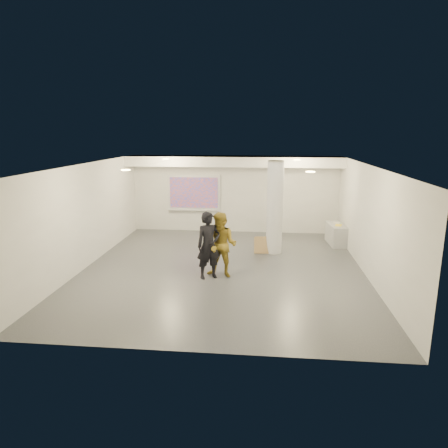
# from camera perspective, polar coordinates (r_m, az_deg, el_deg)

# --- Properties ---
(floor) EXTENTS (8.00, 9.00, 0.01)m
(floor) POSITION_cam_1_polar(r_m,az_deg,el_deg) (11.63, -0.20, -6.45)
(floor) COLOR #36383D
(floor) RESTS_ON ground
(ceiling) EXTENTS (8.00, 9.00, 0.01)m
(ceiling) POSITION_cam_1_polar(r_m,az_deg,el_deg) (11.00, -0.21, 8.44)
(ceiling) COLOR white
(ceiling) RESTS_ON floor
(wall_back) EXTENTS (8.00, 0.01, 3.00)m
(wall_back) POSITION_cam_1_polar(r_m,az_deg,el_deg) (15.63, 1.51, 4.28)
(wall_back) COLOR silver
(wall_back) RESTS_ON floor
(wall_front) EXTENTS (8.00, 0.01, 3.00)m
(wall_front) POSITION_cam_1_polar(r_m,az_deg,el_deg) (6.93, -4.10, -7.12)
(wall_front) COLOR silver
(wall_front) RESTS_ON floor
(wall_left) EXTENTS (0.01, 9.00, 3.00)m
(wall_left) POSITION_cam_1_polar(r_m,az_deg,el_deg) (12.29, -19.10, 1.14)
(wall_left) COLOR silver
(wall_left) RESTS_ON floor
(wall_right) EXTENTS (0.01, 9.00, 3.00)m
(wall_right) POSITION_cam_1_polar(r_m,az_deg,el_deg) (11.52, 19.99, 0.31)
(wall_right) COLOR silver
(wall_right) RESTS_ON floor
(soffit_band) EXTENTS (8.00, 1.10, 0.36)m
(soffit_band) POSITION_cam_1_polar(r_m,az_deg,el_deg) (14.94, 1.38, 8.97)
(soffit_band) COLOR white
(soffit_band) RESTS_ON ceiling
(downlight_nw) EXTENTS (0.22, 0.22, 0.02)m
(downlight_nw) POSITION_cam_1_polar(r_m,az_deg,el_deg) (13.85, -8.32, 9.17)
(downlight_nw) COLOR #E8CF76
(downlight_nw) RESTS_ON ceiling
(downlight_ne) EXTENTS (0.22, 0.22, 0.02)m
(downlight_ne) POSITION_cam_1_polar(r_m,az_deg,el_deg) (13.48, 10.38, 9.00)
(downlight_ne) COLOR #E8CF76
(downlight_ne) RESTS_ON ceiling
(downlight_sw) EXTENTS (0.22, 0.22, 0.02)m
(downlight_sw) POSITION_cam_1_polar(r_m,az_deg,el_deg) (10.02, -13.85, 7.50)
(downlight_sw) COLOR #E8CF76
(downlight_sw) RESTS_ON ceiling
(downlight_se) EXTENTS (0.22, 0.22, 0.02)m
(downlight_se) POSITION_cam_1_polar(r_m,az_deg,el_deg) (9.51, 12.23, 7.30)
(downlight_se) COLOR #E8CF76
(downlight_se) RESTS_ON ceiling
(column) EXTENTS (0.52, 0.52, 3.00)m
(column) POSITION_cam_1_polar(r_m,az_deg,el_deg) (12.93, 7.26, 2.32)
(column) COLOR silver
(column) RESTS_ON floor
(projection_screen) EXTENTS (2.10, 0.13, 1.42)m
(projection_screen) POSITION_cam_1_polar(r_m,az_deg,el_deg) (15.78, -4.32, 4.43)
(projection_screen) COLOR silver
(projection_screen) RESTS_ON wall_back
(credenza) EXTENTS (0.61, 1.26, 0.71)m
(credenza) POSITION_cam_1_polar(r_m,az_deg,el_deg) (14.60, 15.76, -1.44)
(credenza) COLOR #989A9D
(credenza) RESTS_ON floor
(papers_stack) EXTENTS (0.28, 0.32, 0.02)m
(papers_stack) POSITION_cam_1_polar(r_m,az_deg,el_deg) (14.73, 15.76, 0.15)
(papers_stack) COLOR silver
(papers_stack) RESTS_ON credenza
(postit_pad) EXTENTS (0.27, 0.32, 0.03)m
(postit_pad) POSITION_cam_1_polar(r_m,az_deg,el_deg) (14.37, 16.04, -0.16)
(postit_pad) COLOR yellow
(postit_pad) RESTS_ON credenza
(cardboard_back) EXTENTS (0.50, 0.20, 0.53)m
(cardboard_back) POSITION_cam_1_polar(r_m,az_deg,el_deg) (13.09, 5.40, -3.05)
(cardboard_back) COLOR #98784A
(cardboard_back) RESTS_ON floor
(cardboard_front) EXTENTS (0.51, 0.20, 0.55)m
(cardboard_front) POSITION_cam_1_polar(r_m,az_deg,el_deg) (13.10, 5.58, -3.00)
(cardboard_front) COLOR #98784A
(cardboard_front) RESTS_ON floor
(woman) EXTENTS (0.79, 0.69, 1.83)m
(woman) POSITION_cam_1_polar(r_m,az_deg,el_deg) (10.70, -2.20, -3.08)
(woman) COLOR black
(woman) RESTS_ON floor
(man) EXTENTS (1.00, 0.86, 1.78)m
(man) POSITION_cam_1_polar(r_m,az_deg,el_deg) (10.81, -0.34, -3.02)
(man) COLOR olive
(man) RESTS_ON floor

